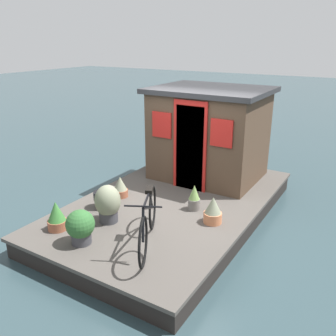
% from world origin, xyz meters
% --- Properties ---
extents(ground_plane, '(60.00, 60.00, 0.00)m').
position_xyz_m(ground_plane, '(0.00, 0.00, 0.00)').
color(ground_plane, '#2D4247').
extents(houseboat_deck, '(5.21, 3.11, 0.37)m').
position_xyz_m(houseboat_deck, '(0.00, 0.00, 0.19)').
color(houseboat_deck, '#4C4742').
rests_on(houseboat_deck, ground_plane).
extents(houseboat_cabin, '(1.92, 2.37, 1.94)m').
position_xyz_m(houseboat_cabin, '(1.50, 0.00, 1.35)').
color(houseboat_cabin, '#4C3828').
rests_on(houseboat_cabin, houseboat_deck).
extents(bicycle, '(1.58, 0.83, 0.85)m').
position_xyz_m(bicycle, '(-1.56, -0.49, 0.76)').
color(bicycle, black).
rests_on(bicycle, houseboat_deck).
extents(potted_plant_rosemary, '(0.29, 0.29, 0.41)m').
position_xyz_m(potted_plant_rosemary, '(-0.41, 0.95, 0.56)').
color(potted_plant_rosemary, '#935138').
rests_on(potted_plant_rosemary, houseboat_deck).
extents(potted_plant_succulent, '(0.31, 0.31, 0.48)m').
position_xyz_m(potted_plant_succulent, '(-1.94, 1.02, 0.60)').
color(potted_plant_succulent, '#935138').
rests_on(potted_plant_succulent, houseboat_deck).
extents(potted_plant_lavender, '(0.43, 0.43, 0.65)m').
position_xyz_m(potted_plant_lavender, '(-1.31, 0.49, 0.70)').
color(potted_plant_lavender, '#38383D').
rests_on(potted_plant_lavender, houseboat_deck).
extents(potted_plant_fern, '(0.43, 0.43, 0.53)m').
position_xyz_m(potted_plant_fern, '(-2.06, 0.39, 0.65)').
color(potted_plant_fern, '#38383D').
rests_on(potted_plant_fern, houseboat_deck).
extents(potted_plant_ivy, '(0.31, 0.31, 0.46)m').
position_xyz_m(potted_plant_ivy, '(-0.45, -1.02, 0.59)').
color(potted_plant_ivy, '#C6754C').
rests_on(potted_plant_ivy, houseboat_deck).
extents(potted_plant_thyme, '(0.22, 0.22, 0.47)m').
position_xyz_m(potted_plant_thyme, '(-0.17, -0.53, 0.59)').
color(potted_plant_thyme, slate).
rests_on(potted_plant_thyme, houseboat_deck).
extents(charcoal_grill, '(0.31, 0.31, 0.31)m').
position_xyz_m(charcoal_grill, '(-0.96, 0.92, 0.59)').
color(charcoal_grill, black).
rests_on(charcoal_grill, houseboat_deck).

